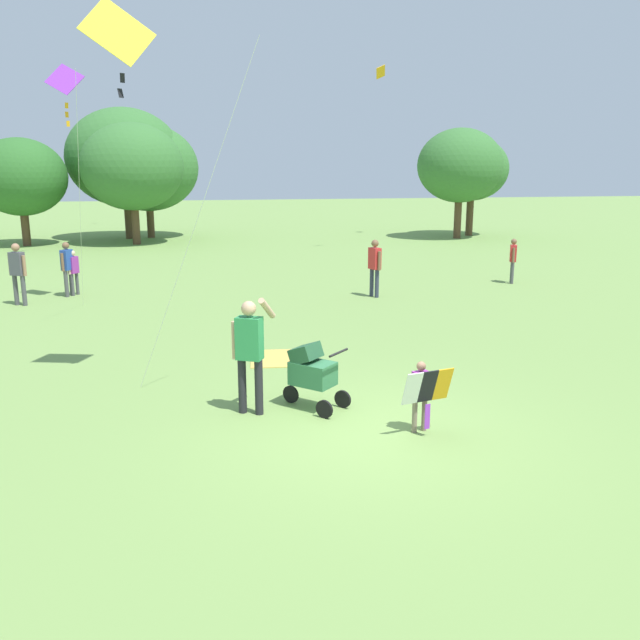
% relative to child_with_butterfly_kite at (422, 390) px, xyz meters
% --- Properties ---
extents(ground_plane, '(120.00, 120.00, 0.00)m').
position_rel_child_with_butterfly_kite_xyz_m(ground_plane, '(-0.73, 0.21, -0.63)').
color(ground_plane, '#75994C').
extents(treeline_distant, '(30.86, 7.19, 6.27)m').
position_rel_child_with_butterfly_kite_xyz_m(treeline_distant, '(-4.68, 24.99, 2.88)').
color(treeline_distant, brown).
rests_on(treeline_distant, ground).
extents(child_with_butterfly_kite, '(0.75, 0.44, 1.03)m').
position_rel_child_with_butterfly_kite_xyz_m(child_with_butterfly_kite, '(0.00, 0.00, 0.00)').
color(child_with_butterfly_kite, '#7F705B').
rests_on(child_with_butterfly_kite, ground).
extents(person_adult_flyer, '(0.68, 0.51, 1.81)m').
position_rel_child_with_butterfly_kite_xyz_m(person_adult_flyer, '(-2.28, 1.17, 0.42)').
color(person_adult_flyer, '#232328').
rests_on(person_adult_flyer, ground).
extents(stroller, '(0.99, 0.96, 1.03)m').
position_rel_child_with_butterfly_kite_xyz_m(stroller, '(-1.34, 1.23, -0.02)').
color(stroller, black).
rests_on(stroller, ground).
extents(kite_adult_black, '(2.56, 1.58, 6.13)m').
position_rel_child_with_butterfly_kite_xyz_m(kite_adult_black, '(-3.99, 2.66, 4.83)').
color(kite_adult_black, yellow).
rests_on(kite_adult_black, ground).
extents(kite_orange_delta, '(1.38, 4.10, 6.11)m').
position_rel_child_with_butterfly_kite_xyz_m(kite_orange_delta, '(-6.05, 9.78, 4.86)').
color(kite_orange_delta, purple).
rests_on(kite_orange_delta, ground).
extents(person_red_shirt, '(0.29, 0.36, 1.29)m').
position_rel_child_with_butterfly_kite_xyz_m(person_red_shirt, '(-6.49, 11.30, 0.13)').
color(person_red_shirt, '#4C4C51').
rests_on(person_red_shirt, ground).
extents(person_sitting_far, '(0.28, 0.42, 1.39)m').
position_rel_child_with_butterfly_kite_xyz_m(person_sitting_far, '(6.63, 10.91, 0.19)').
color(person_sitting_far, '#4C4C51').
rests_on(person_sitting_far, ground).
extents(person_couple_left, '(0.48, 0.36, 1.65)m').
position_rel_child_with_butterfly_kite_xyz_m(person_couple_left, '(-7.67, 10.10, 0.34)').
color(person_couple_left, '#4C4C51').
rests_on(person_couple_left, ground).
extents(person_kid_running, '(0.32, 0.49, 1.61)m').
position_rel_child_with_butterfly_kite_xyz_m(person_kid_running, '(1.84, 9.56, 0.32)').
color(person_kid_running, '#33384C').
rests_on(person_kid_running, ground).
extents(person_back_turned, '(0.32, 0.46, 1.53)m').
position_rel_child_with_butterfly_kite_xyz_m(person_back_turned, '(-6.63, 11.17, 0.28)').
color(person_back_turned, '#4C4C51').
rests_on(person_back_turned, ground).
extents(picnic_blanket, '(1.38, 1.30, 0.02)m').
position_rel_child_with_butterfly_kite_xyz_m(picnic_blanket, '(-1.43, 3.96, -0.62)').
color(picnic_blanket, gold).
rests_on(picnic_blanket, ground).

